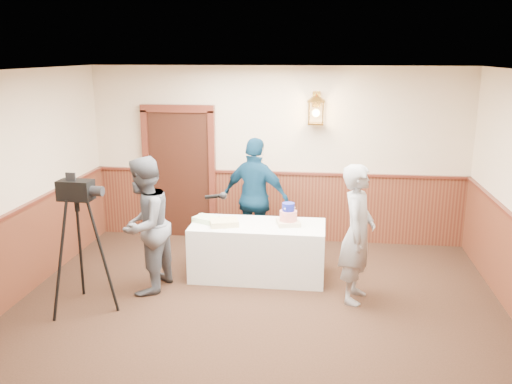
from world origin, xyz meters
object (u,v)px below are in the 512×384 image
(tiered_cake, at_px, (288,216))
(interviewer, at_px, (144,226))
(sheet_cake_yellow, at_px, (224,223))
(baker, at_px, (357,234))
(tv_camera_rig, at_px, (81,253))
(display_table, at_px, (258,250))
(sheet_cake_green, at_px, (206,219))
(assistant_p, at_px, (256,198))

(tiered_cake, relative_size, interviewer, 0.20)
(sheet_cake_yellow, height_order, baker, baker)
(sheet_cake_yellow, height_order, tv_camera_rig, tv_camera_rig)
(display_table, xyz_separation_m, tiered_cake, (0.41, 0.03, 0.49))
(tiered_cake, xyz_separation_m, baker, (0.88, -0.60, -0.01))
(display_table, relative_size, tiered_cake, 5.06)
(sheet_cake_green, bearing_deg, baker, -16.33)
(baker, bearing_deg, tiered_cake, 68.45)
(sheet_cake_yellow, bearing_deg, sheet_cake_green, 154.87)
(sheet_cake_green, distance_m, assistant_p, 0.97)
(display_table, bearing_deg, tiered_cake, 4.85)
(interviewer, relative_size, baker, 1.02)
(tiered_cake, distance_m, sheet_cake_yellow, 0.87)
(interviewer, xyz_separation_m, assistant_p, (1.23, 1.41, 0.02))
(sheet_cake_yellow, relative_size, tv_camera_rig, 0.23)
(tv_camera_rig, bearing_deg, baker, 14.07)
(sheet_cake_yellow, bearing_deg, interviewer, -150.30)
(display_table, relative_size, assistant_p, 1.00)
(sheet_cake_yellow, bearing_deg, tiered_cake, 9.15)
(sheet_cake_green, bearing_deg, interviewer, -134.64)
(baker, relative_size, tv_camera_rig, 1.08)
(interviewer, distance_m, tv_camera_rig, 0.85)
(sheet_cake_yellow, bearing_deg, display_table, 12.98)
(interviewer, bearing_deg, tv_camera_rig, -34.52)
(baker, bearing_deg, sheet_cake_green, 86.17)
(tiered_cake, distance_m, tv_camera_rig, 2.67)
(tiered_cake, relative_size, sheet_cake_yellow, 0.97)
(tiered_cake, relative_size, tv_camera_rig, 0.22)
(sheet_cake_green, xyz_separation_m, tv_camera_rig, (-1.22, -1.25, -0.07))
(assistant_p, bearing_deg, tiered_cake, 144.35)
(sheet_cake_green, relative_size, interviewer, 0.17)
(sheet_cake_yellow, bearing_deg, baker, -14.84)
(tiered_cake, distance_m, interviewer, 1.89)
(assistant_p, bearing_deg, tv_camera_rig, 66.77)
(display_table, distance_m, interviewer, 1.58)
(sheet_cake_green, height_order, assistant_p, assistant_p)
(sheet_cake_yellow, relative_size, baker, 0.21)
(sheet_cake_yellow, xyz_separation_m, tv_camera_rig, (-1.50, -1.12, -0.08))
(sheet_cake_yellow, xyz_separation_m, baker, (1.73, -0.46, 0.07))
(assistant_p, bearing_deg, baker, 155.30)
(tv_camera_rig, bearing_deg, display_table, 34.69)
(display_table, distance_m, assistant_p, 0.95)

